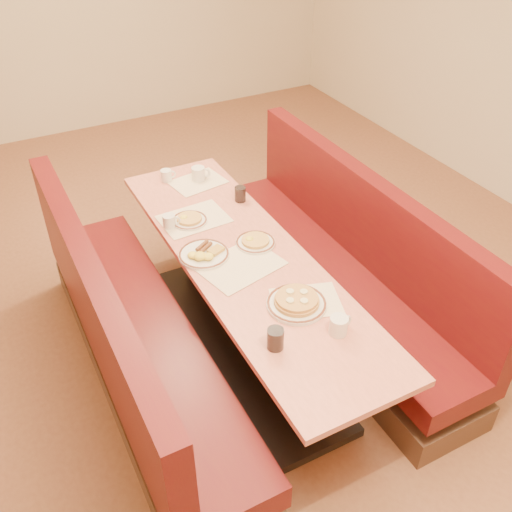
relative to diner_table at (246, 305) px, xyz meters
name	(u,v)px	position (x,y,z in m)	size (l,w,h in m)	color
ground	(246,346)	(0.00, 0.00, -0.37)	(8.00, 8.00, 0.00)	#9E6647
room_envelope	(242,54)	(0.00, 0.00, 1.56)	(6.04, 8.04, 2.82)	beige
diner_table	(246,305)	(0.00, 0.00, 0.00)	(0.70, 2.50, 0.75)	black
booth_left	(134,345)	(-0.73, 0.00, -0.01)	(0.55, 2.50, 1.05)	#4C3326
booth_right	(342,273)	(0.73, 0.00, -0.01)	(0.55, 2.50, 1.05)	#4C3326
placemat_near_left	(240,265)	(-0.06, -0.06, 0.38)	(0.45, 0.34, 0.00)	beige
placemat_near_right	(306,301)	(0.11, -0.51, 0.38)	(0.36, 0.27, 0.00)	beige
placemat_far_left	(194,219)	(-0.11, 0.52, 0.38)	(0.42, 0.32, 0.00)	beige
placemat_far_right	(198,182)	(0.10, 0.95, 0.38)	(0.37, 0.27, 0.00)	beige
pancake_plate	(297,302)	(0.05, -0.51, 0.40)	(0.32, 0.32, 0.07)	silver
eggs_plate	(204,254)	(-0.21, 0.12, 0.39)	(0.30, 0.30, 0.06)	silver
extra_plate_mid	(255,242)	(0.11, 0.09, 0.39)	(0.24, 0.24, 0.05)	silver
extra_plate_far	(189,220)	(-0.15, 0.50, 0.39)	(0.23, 0.23, 0.05)	silver
coffee_mug_a	(339,325)	(0.13, -0.78, 0.43)	(0.13, 0.09, 0.10)	silver
coffee_mug_b	(170,221)	(-0.28, 0.50, 0.42)	(0.11, 0.08, 0.09)	silver
coffee_mug_c	(199,174)	(0.13, 0.98, 0.43)	(0.13, 0.10, 0.10)	silver
coffee_mug_d	(167,175)	(-0.08, 1.08, 0.42)	(0.11, 0.08, 0.08)	silver
soda_tumbler_near	(275,339)	(-0.20, -0.72, 0.43)	(0.08, 0.08, 0.11)	black
soda_tumbler_mid	(240,194)	(0.26, 0.59, 0.43)	(0.08, 0.08, 0.10)	black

